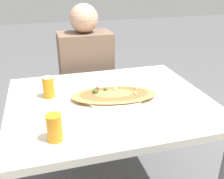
{
  "coord_description": "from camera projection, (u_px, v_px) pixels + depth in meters",
  "views": [
    {
      "loc": [
        -0.36,
        -1.31,
        1.4
      ],
      "look_at": [
        0.01,
        0.0,
        0.79
      ],
      "focal_mm": 42.0,
      "sensor_mm": 36.0,
      "label": 1
    }
  ],
  "objects": [
    {
      "name": "soda_can",
      "position": [
        48.0,
        87.0,
        1.52
      ],
      "size": [
        0.07,
        0.07,
        0.12
      ],
      "color": "orange",
      "rests_on": "dining_table"
    },
    {
      "name": "drink_glass",
      "position": [
        54.0,
        128.0,
        1.12
      ],
      "size": [
        0.07,
        0.07,
        0.12
      ],
      "color": "orange",
      "rests_on": "dining_table"
    },
    {
      "name": "dining_table",
      "position": [
        110.0,
        110.0,
        1.54
      ],
      "size": [
        1.15,
        0.96,
        0.73
      ],
      "color": "beige",
      "rests_on": "ground_plane"
    },
    {
      "name": "chair_far_seated",
      "position": [
        85.0,
        83.0,
        2.31
      ],
      "size": [
        0.4,
        0.4,
        0.88
      ],
      "rotation": [
        0.0,
        0.0,
        3.14
      ],
      "color": "#2D3851",
      "rests_on": "ground_plane"
    },
    {
      "name": "person_seated",
      "position": [
        86.0,
        65.0,
        2.13
      ],
      "size": [
        0.42,
        0.28,
        1.19
      ],
      "rotation": [
        0.0,
        0.0,
        3.14
      ],
      "color": "#2D2D38",
      "rests_on": "ground_plane"
    },
    {
      "name": "pizza_main",
      "position": [
        114.0,
        95.0,
        1.52
      ],
      "size": [
        0.53,
        0.34,
        0.06
      ],
      "color": "white",
      "rests_on": "dining_table"
    }
  ]
}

